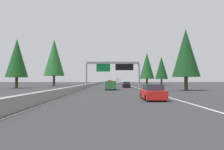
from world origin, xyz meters
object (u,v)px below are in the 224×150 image
sign_gantry_overhead (114,67)px  sedan_mid_right (111,84)px  box_truck_far_left (118,81)px  pickup_near_right (110,82)px  conifer_left_near (17,58)px  minivan_mid_left (111,85)px  conifer_right_near (186,53)px  conifer_left_mid (54,58)px  sedan_distant_a (126,85)px  sedan_far_right (153,93)px  conifer_right_far (161,68)px  conifer_right_mid (147,66)px

sign_gantry_overhead → sedan_mid_right: 21.53m
box_truck_far_left → pickup_near_right: bearing=148.9°
box_truck_far_left → conifer_left_near: bearing=156.0°
sign_gantry_overhead → minivan_mid_left: bearing=176.0°
conifer_right_near → conifer_left_mid: 43.99m
sign_gantry_overhead → conifer_right_near: 17.71m
box_truck_far_left → conifer_left_mid: conifer_left_mid is taller
minivan_mid_left → conifer_left_near: conifer_left_near is taller
sedan_mid_right → conifer_left_mid: bearing=97.8°
sedan_distant_a → conifer_right_near: conifer_right_near is taller
sign_gantry_overhead → conifer_left_near: conifer_left_near is taller
sedan_mid_right → sedan_distant_a: bearing=-168.5°
sedan_far_right → conifer_left_mid: bearing=23.6°
sedan_mid_right → sedan_distant_a: 18.28m
sedan_distant_a → conifer_right_far: 27.73m
minivan_mid_left → sedan_far_right: bearing=-169.7°
conifer_right_mid → conifer_left_near: 37.25m
sedan_distant_a → conifer_right_mid: size_ratio=0.43×
sedan_far_right → sedan_mid_right: bearing=4.0°
sign_gantry_overhead → conifer_right_mid: bearing=-32.1°
sedan_mid_right → conifer_left_near: conifer_left_near is taller
minivan_mid_left → box_truck_far_left: (65.81, -3.59, 0.66)m
pickup_near_right → conifer_left_near: conifer_left_near is taller
conifer_right_far → sign_gantry_overhead: bearing=146.8°
sign_gantry_overhead → sedan_mid_right: size_ratio=2.88×
pickup_near_right → sedan_distant_a: 46.63m
sign_gantry_overhead → conifer_left_near: 22.40m
conifer_right_mid → conifer_right_far: size_ratio=1.02×
box_truck_far_left → conifer_left_near: (-56.53, 25.20, 5.30)m
sign_gantry_overhead → conifer_right_far: size_ratio=1.25×
pickup_near_right → conifer_right_mid: 35.12m
minivan_mid_left → conifer_right_near: size_ratio=0.45×
pickup_near_right → sedan_distant_a: size_ratio=1.27×
sedan_mid_right → box_truck_far_left: 34.96m
conifer_left_near → conifer_left_mid: 19.73m
sedan_far_right → box_truck_far_left: bearing=0.2°
sedan_far_right → conifer_right_mid: bearing=-8.7°
sign_gantry_overhead → sedan_far_right: (-31.33, -3.18, -4.21)m
sedan_mid_right → conifer_right_far: 19.32m
sign_gantry_overhead → pickup_near_right: bearing=1.0°
sedan_distant_a → conifer_right_mid: bearing=-28.3°
box_truck_far_left → minivan_mid_left: bearing=176.9°
minivan_mid_left → conifer_left_mid: size_ratio=0.34×
conifer_right_mid → box_truck_far_left: bearing=11.1°
sign_gantry_overhead → sedan_far_right: 31.77m
conifer_left_near → sedan_far_right: bearing=-140.3°
box_truck_far_left → conifer_right_mid: conifer_right_mid is taller
sign_gantry_overhead → pickup_near_right: (49.65, 0.87, -3.98)m
conifer_right_near → conifer_left_near: 36.97m
conifer_left_near → pickup_near_right: bearing=-23.1°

